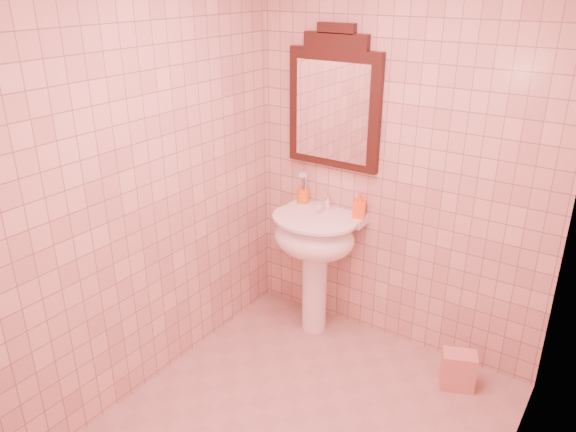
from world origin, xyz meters
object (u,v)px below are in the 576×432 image
Objects in this scene: toothbrush_cup at (303,195)px; mirror at (334,103)px; soap_dispenser at (360,205)px; pedestal_sink at (315,245)px; towel at (458,370)px.

mirror is at bearing 8.78° from toothbrush_cup.
mirror is at bearing 151.37° from soap_dispenser.
mirror reaches higher than pedestal_sink.
mirror reaches higher than soap_dispenser.
pedestal_sink is 3.58× the size of towel.
soap_dispenser is at bearing -1.64° from toothbrush_cup.
pedestal_sink is at bearing 177.75° from towel.
pedestal_sink reaches higher than towel.
toothbrush_cup is (-0.20, -0.03, -0.66)m from mirror.
soap_dispenser is at bearing -10.45° from mirror.
pedestal_sink is 0.93m from mirror.
mirror is (0.00, 0.20, 0.91)m from pedestal_sink.
toothbrush_cup is (-0.20, 0.17, 0.26)m from pedestal_sink.
soap_dispenser is 1.18m from towel.
towel is (1.05, -0.04, -0.54)m from pedestal_sink.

